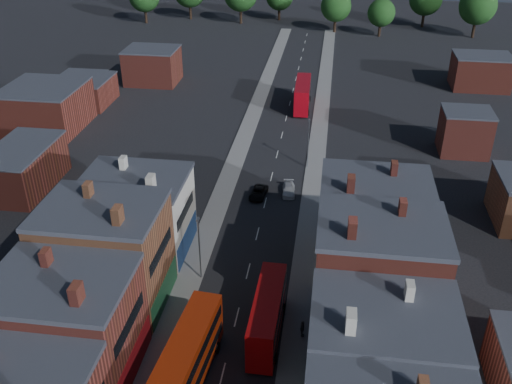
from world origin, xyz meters
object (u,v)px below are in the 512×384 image
(bus_0, at_px, (188,358))
(ped_3, at_px, (302,329))
(car_3, at_px, (289,190))
(bus_1, at_px, (267,315))
(car_2, at_px, (258,193))
(bus_2, at_px, (303,94))

(bus_0, bearing_deg, ped_3, 41.28)
(bus_0, height_order, car_3, bus_0)
(bus_1, bearing_deg, bus_0, -131.54)
(bus_1, bearing_deg, ped_3, 4.27)
(bus_1, height_order, car_3, bus_1)
(car_2, xyz_separation_m, car_3, (4.24, 1.50, 0.00))
(bus_2, relative_size, car_3, 2.77)
(bus_2, xyz_separation_m, car_3, (0.44, -34.78, -2.19))
(bus_2, bearing_deg, bus_1, -90.52)
(car_3, height_order, ped_3, ped_3)
(bus_1, relative_size, car_3, 2.58)
(bus_1, xyz_separation_m, car_3, (-0.46, 29.32, -2.00))
(car_2, bearing_deg, bus_1, -73.91)
(ped_3, bearing_deg, bus_0, 120.94)
(car_3, bearing_deg, bus_1, -94.06)
(bus_2, distance_m, ped_3, 64.06)
(car_2, height_order, ped_3, ped_3)
(bus_1, bearing_deg, bus_2, 91.69)
(car_3, distance_m, ped_3, 29.38)
(bus_2, xyz_separation_m, car_2, (-3.80, -36.28, -2.20))
(car_2, distance_m, ped_3, 28.81)
(bus_1, relative_size, ped_3, 5.93)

